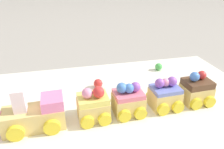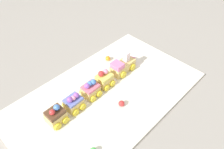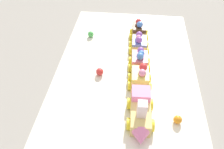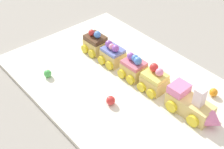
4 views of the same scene
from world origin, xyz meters
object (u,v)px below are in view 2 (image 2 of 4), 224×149
at_px(cake_car_chocolate, 56,116).
at_px(gumball_red, 121,104).
at_px(gumball_orange, 108,58).
at_px(cake_car_strawberry, 91,90).
at_px(cake_car_lemon, 104,79).
at_px(cake_train_locomotive, 124,65).
at_px(cake_car_blueberry, 74,103).

relative_size(cake_car_chocolate, gumball_red, 3.27).
bearing_deg(cake_car_chocolate, gumball_orange, 14.91).
relative_size(cake_car_strawberry, gumball_orange, 3.29).
xyz_separation_m(cake_car_lemon, gumball_orange, (0.11, 0.09, -0.02)).
xyz_separation_m(cake_train_locomotive, gumball_red, (-0.15, -0.12, -0.01)).
xyz_separation_m(cake_train_locomotive, cake_car_strawberry, (-0.19, -0.01, 0.00)).
bearing_deg(gumball_orange, cake_car_blueberry, -159.28).
bearing_deg(cake_car_blueberry, cake_train_locomotive, 0.08).
bearing_deg(cake_car_lemon, cake_car_blueberry, -179.65).
bearing_deg(cake_car_blueberry, cake_car_chocolate, 179.84).
relative_size(cake_car_blueberry, cake_car_chocolate, 0.93).
xyz_separation_m(cake_car_blueberry, gumball_red, (0.12, -0.11, -0.01)).
bearing_deg(cake_car_chocolate, cake_car_lemon, 0.18).
xyz_separation_m(cake_car_lemon, gumball_red, (-0.03, -0.12, -0.02)).
bearing_deg(gumball_red, cake_train_locomotive, 38.81).
bearing_deg(cake_train_locomotive, gumball_red, -143.07).
xyz_separation_m(cake_car_lemon, cake_car_strawberry, (-0.07, -0.00, 0.00)).
bearing_deg(cake_car_chocolate, cake_car_strawberry, 0.09).
bearing_deg(cake_car_blueberry, gumball_orange, 18.85).
height_order(cake_train_locomotive, gumball_orange, cake_train_locomotive).
bearing_deg(cake_car_lemon, gumball_red, -107.38).
bearing_deg(gumball_orange, gumball_red, -124.40).
height_order(cake_car_lemon, cake_car_strawberry, cake_car_lemon).
bearing_deg(cake_car_chocolate, gumball_red, -31.25).
bearing_deg(cake_car_strawberry, cake_train_locomotive, -0.02).
relative_size(cake_car_blueberry, gumball_red, 3.03).
bearing_deg(cake_car_blueberry, gumball_red, -44.86).
bearing_deg(gumball_orange, cake_car_chocolate, -163.21).
bearing_deg(cake_car_blueberry, cake_car_lemon, 0.35).
height_order(cake_car_chocolate, gumball_orange, cake_car_chocolate).
distance_m(cake_car_chocolate, gumball_red, 0.22).
distance_m(cake_car_strawberry, gumball_red, 0.12).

